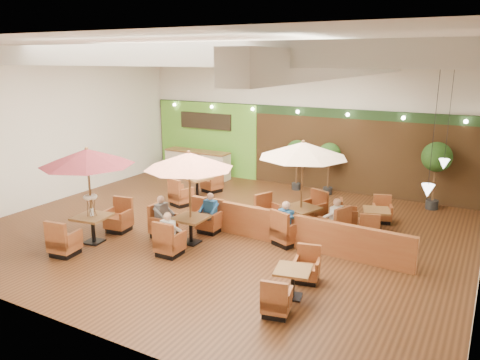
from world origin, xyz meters
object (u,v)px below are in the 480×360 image
Objects in this scene: table_3 at (197,185)px; table_5 at (367,219)px; diner_1 at (209,209)px; diner_0 at (169,229)px; service_counter at (198,164)px; table_2 at (302,171)px; table_0 at (88,171)px; topiary_0 at (297,153)px; table_4 at (293,284)px; diner_4 at (335,215)px; booth_divider at (291,230)px; topiary_2 at (437,160)px; diner_2 at (163,212)px; table_1 at (187,177)px; topiary_1 at (329,156)px; diner_3 at (287,219)px.

table_3 is 1.19× the size of table_5.
diner_1 is (2.31, -2.74, 0.24)m from table_3.
table_3 is at bearing 117.81° from diner_0.
service_counter is 1.02× the size of table_2.
table_0 is 8.49m from topiary_0.
table_4 is (6.18, -0.17, -1.77)m from table_0.
table_5 is 3.05× the size of diner_4.
table_0 is at bearing -122.14° from table_2.
topiary_0 is (-2.09, 5.47, 1.02)m from booth_divider.
table_4 is 1.18× the size of topiary_0.
table_3 is at bearing 160.09° from table_5.
table_4 is 3.75m from diner_4.
booth_divider is 1.42m from diner_4.
diner_1 is (2.44, 2.30, -1.35)m from table_0.
table_4 is at bearing -68.03° from topiary_0.
topiary_2 is at bearing 37.06° from table_0.
table_4 is 4.96m from diner_2.
diner_2 is (-0.91, 0.00, -1.17)m from table_1.
table_1 is 1.34× the size of topiary_0.
booth_divider is 1.79m from table_2.
table_2 reaches higher than table_3.
diner_0 is (2.31, -4.70, 0.24)m from table_3.
table_2 is at bearing -160.11° from table_5.
topiary_0 is 2.55× the size of diner_2.
service_counter is at bearing 144.28° from booth_divider.
table_2 is at bearing -150.51° from diner_1.
topiary_2 is at bearing 37.93° from table_3.
service_counter is 4.01× the size of diner_0.
table_1 reaches higher than booth_divider.
service_counter is 1.28× the size of table_4.
table_3 is 3.96m from diner_2.
diner_4 is (3.46, 1.24, 0.01)m from diner_1.
topiary_1 is (5.90, 0.20, 0.91)m from service_counter.
table_0 is 8.31m from table_5.
diner_1 reaches higher than table_4.
booth_divider is 8.16× the size of diner_3.
table_0 is 7.01m from diner_4.
table_0 is at bearing -110.01° from topiary_0.
table_2 is at bearing -66.01° from topiary_0.
diner_1 is 2.43m from diner_3.
diner_3 is (-0.00, -1.04, -1.14)m from table_2.
table_4 is 3.12× the size of diner_1.
table_1 is at bearing -157.79° from table_5.
topiary_0 is at bearing 84.41° from table_1.
service_counter is at bearing 74.59° from diner_4.
topiary_2 is (3.11, 4.41, -0.16)m from table_2.
table_5 is 4.92m from topiary_0.
table_5 is at bearing -115.00° from topiary_2.
service_counter is at bearing -177.51° from topiary_0.
table_1 reaches higher than table_3.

